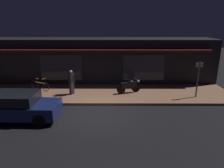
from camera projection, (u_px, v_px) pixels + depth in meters
ground_plane at (98, 112)px, 11.63m from camera, size 60.00×60.00×0.00m
sidewalk_slab at (101, 93)px, 14.48m from camera, size 18.00×4.00×0.15m
storefront_building at (103, 60)px, 17.21m from camera, size 18.00×3.30×3.60m
motorcycle at (129, 86)px, 14.24m from camera, size 1.65×0.75×0.97m
bicycle_parked at (40, 85)px, 14.86m from camera, size 1.51×0.76×0.91m
person_photographer at (71, 82)px, 13.90m from camera, size 0.54×0.44×1.67m
sign_post at (198, 77)px, 13.20m from camera, size 0.44×0.09×2.40m
parked_car_near at (18, 106)px, 10.70m from camera, size 4.15×1.88×1.42m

